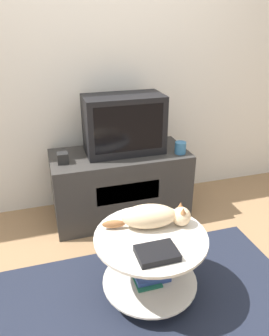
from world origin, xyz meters
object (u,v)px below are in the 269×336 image
speaker (63,158)px  dvd_box (157,253)px  tv (124,124)px  cat (154,216)px

speaker → dvd_box: (0.38, -1.09, -0.15)m
tv → speaker: tv is taller
tv → cat: (-0.07, -0.92, -0.30)m
speaker → cat: 0.95m
tv → speaker: 0.56m
cat → speaker: bearing=129.4°
speaker → cat: size_ratio=0.16×
tv → cat: 0.97m
tv → dvd_box: size_ratio=2.92×
speaker → dvd_box: speaker is taller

